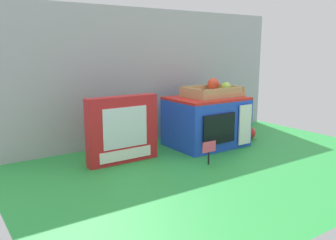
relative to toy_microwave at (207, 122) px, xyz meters
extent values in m
plane|color=green|center=(-0.15, 0.01, -0.12)|extent=(1.70, 1.70, 0.00)
cube|color=#A0A3A8|center=(-0.15, 0.27, 0.22)|extent=(1.61, 0.03, 0.68)
cube|color=blue|center=(0.00, 0.00, -0.01)|extent=(0.37, 0.28, 0.23)
cube|color=red|center=(0.00, 0.00, 0.12)|extent=(0.37, 0.28, 0.01)
cube|color=black|center=(-0.04, -0.14, -0.01)|extent=(0.19, 0.01, 0.14)
cube|color=white|center=(0.12, -0.14, -0.01)|extent=(0.08, 0.01, 0.20)
cube|color=tan|center=(0.04, 0.01, 0.14)|extent=(0.27, 0.19, 0.03)
cube|color=tan|center=(0.04, -0.08, 0.16)|extent=(0.27, 0.01, 0.02)
cube|color=tan|center=(0.04, 0.10, 0.16)|extent=(0.27, 0.01, 0.02)
cube|color=tan|center=(-0.09, 0.01, 0.16)|extent=(0.01, 0.19, 0.02)
cube|color=tan|center=(0.17, 0.01, 0.16)|extent=(0.01, 0.19, 0.02)
sphere|color=#E04228|center=(0.08, 0.05, 0.18)|extent=(0.06, 0.06, 0.06)
ellipsoid|color=#9EC647|center=(0.11, -0.02, 0.17)|extent=(0.07, 0.09, 0.05)
cube|color=red|center=(-0.47, 0.00, 0.02)|extent=(0.32, 0.05, 0.29)
cube|color=silver|center=(-0.47, -0.03, 0.03)|extent=(0.20, 0.00, 0.17)
cube|color=white|center=(-0.47, -0.03, -0.08)|extent=(0.24, 0.00, 0.05)
cylinder|color=black|center=(-0.19, -0.24, -0.10)|extent=(0.01, 0.01, 0.06)
cube|color=#F44C6B|center=(-0.19, -0.24, -0.05)|extent=(0.07, 0.00, 0.05)
sphere|color=red|center=(0.27, -0.04, -0.09)|extent=(0.07, 0.07, 0.07)
camera|label=1|loc=(-1.13, -1.32, 0.36)|focal=37.57mm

